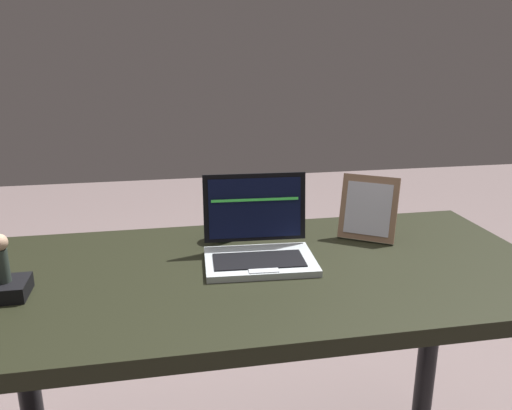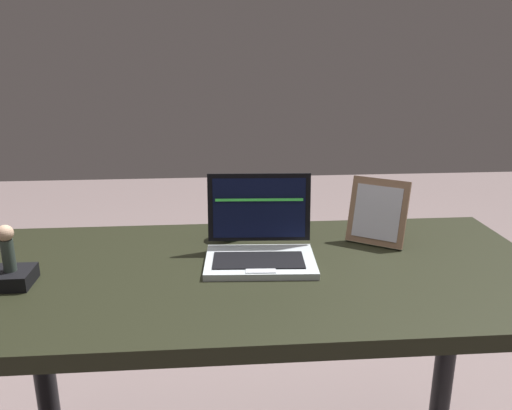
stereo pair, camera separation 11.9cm
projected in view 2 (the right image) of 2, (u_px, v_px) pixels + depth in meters
name	position (u px, v px, depth m)	size (l,w,h in m)	color
desk	(259.00, 311.00, 1.26)	(1.41, 0.67, 0.76)	black
laptop_front	(260.00, 244.00, 1.26)	(0.28, 0.22, 0.20)	#AEB8BB
photo_frame	(378.00, 212.00, 1.36)	(0.16, 0.13, 0.18)	#8B674E
figurine_stand	(12.00, 278.00, 1.14)	(0.09, 0.09, 0.03)	black
figurine	(7.00, 245.00, 1.11)	(0.04, 0.04, 0.11)	#2D3831
coffee_mug	(231.00, 224.00, 1.41)	(0.11, 0.07, 0.08)	black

